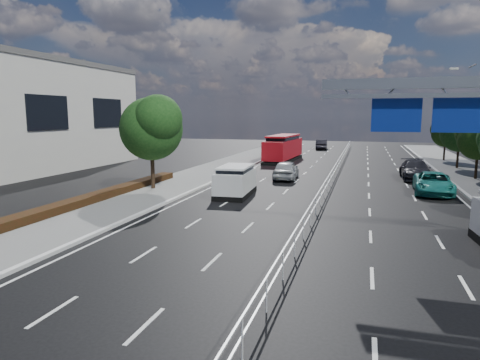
% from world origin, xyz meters
% --- Properties ---
extents(ground, '(160.00, 160.00, 0.00)m').
position_xyz_m(ground, '(0.00, 0.00, 0.00)').
color(ground, black).
rests_on(ground, ground).
extents(median_fence, '(0.05, 85.00, 1.02)m').
position_xyz_m(median_fence, '(0.00, 22.50, 0.53)').
color(median_fence, silver).
rests_on(median_fence, ground).
extents(near_tree_back, '(4.84, 4.51, 6.69)m').
position_xyz_m(near_tree_back, '(-11.94, 17.97, 4.61)').
color(near_tree_back, black).
rests_on(near_tree_back, ground).
extents(far_tree_f, '(3.52, 3.28, 5.02)m').
position_xyz_m(far_tree_f, '(11.24, 29.48, 3.49)').
color(far_tree_f, black).
rests_on(far_tree_f, ground).
extents(far_tree_g, '(3.96, 3.69, 5.45)m').
position_xyz_m(far_tree_g, '(11.25, 36.98, 3.75)').
color(far_tree_g, black).
rests_on(far_tree_g, ground).
extents(far_tree_h, '(3.41, 3.18, 4.91)m').
position_xyz_m(far_tree_h, '(11.24, 44.48, 3.42)').
color(far_tree_h, black).
rests_on(far_tree_h, ground).
extents(white_minivan, '(2.23, 4.70, 2.00)m').
position_xyz_m(white_minivan, '(-5.74, 17.64, 0.98)').
color(white_minivan, black).
rests_on(white_minivan, ground).
extents(red_bus, '(2.99, 10.22, 3.02)m').
position_xyz_m(red_bus, '(-6.66, 39.73, 1.57)').
color(red_bus, black).
rests_on(red_bus, ground).
extents(near_car_silver, '(2.10, 4.72, 1.58)m').
position_xyz_m(near_car_silver, '(-3.83, 25.84, 0.79)').
color(near_car_silver, '#95999C').
rests_on(near_car_silver, ground).
extents(near_car_dark, '(1.86, 4.70, 1.52)m').
position_xyz_m(near_car_dark, '(-4.06, 58.21, 0.76)').
color(near_car_dark, black).
rests_on(near_car_dark, ground).
extents(parked_car_teal, '(2.72, 5.39, 1.46)m').
position_xyz_m(parked_car_teal, '(6.96, 22.00, 0.73)').
color(parked_car_teal, '#186D67').
rests_on(parked_car_teal, ground).
extents(parked_car_dark, '(2.30, 5.44, 1.57)m').
position_xyz_m(parked_car_dark, '(6.50, 28.71, 0.78)').
color(parked_car_dark, black).
rests_on(parked_car_dark, ground).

